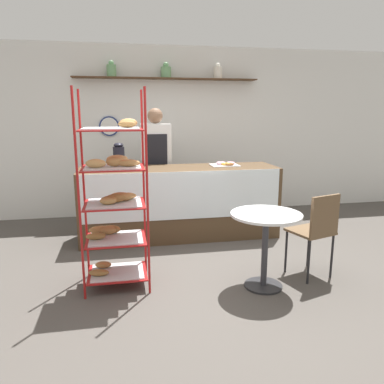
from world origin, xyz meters
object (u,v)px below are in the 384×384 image
at_px(pastry_rack, 114,201).
at_px(coffee_carafe, 119,157).
at_px(donut_tray_counter, 225,164).
at_px(cafe_table, 266,232).
at_px(person_worker, 156,163).
at_px(cafe_chair, 317,227).

xyz_separation_m(pastry_rack, coffee_carafe, (0.06, 1.27, 0.27)).
height_order(pastry_rack, donut_tray_counter, pastry_rack).
xyz_separation_m(cafe_table, donut_tray_counter, (0.09, 1.73, 0.41)).
relative_size(person_worker, cafe_chair, 1.95).
xyz_separation_m(pastry_rack, cafe_chair, (1.99, -0.24, -0.30)).
xyz_separation_m(person_worker, donut_tray_counter, (0.91, -0.50, 0.02)).
bearing_deg(donut_tray_counter, person_worker, 151.21).
bearing_deg(pastry_rack, cafe_chair, -6.83).
xyz_separation_m(person_worker, cafe_chair, (1.40, -2.13, -0.40)).
xyz_separation_m(cafe_chair, coffee_carafe, (-1.93, 1.51, 0.57)).
relative_size(person_worker, cafe_table, 2.33).
xyz_separation_m(pastry_rack, cafe_table, (1.41, -0.33, -0.30)).
relative_size(person_worker, coffee_carafe, 5.01).
distance_m(cafe_table, coffee_carafe, 2.17).
relative_size(pastry_rack, person_worker, 1.09).
bearing_deg(cafe_table, coffee_carafe, 130.08).
distance_m(person_worker, donut_tray_counter, 1.04).
bearing_deg(coffee_carafe, donut_tray_counter, 5.16).
height_order(cafe_table, coffee_carafe, coffee_carafe).
height_order(pastry_rack, cafe_table, pastry_rack).
relative_size(cafe_chair, coffee_carafe, 2.57).
xyz_separation_m(pastry_rack, donut_tray_counter, (1.50, 1.40, 0.12)).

